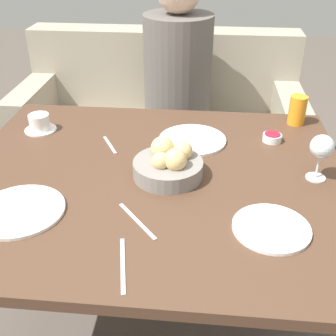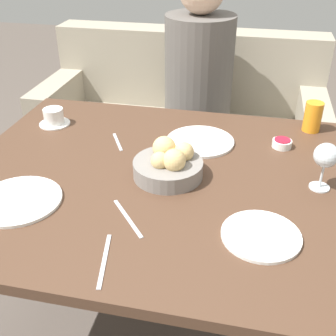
# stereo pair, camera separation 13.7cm
# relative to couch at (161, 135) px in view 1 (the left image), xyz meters

# --- Properties ---
(ground_plane) EXTENTS (10.00, 10.00, 0.00)m
(ground_plane) POSITION_rel_couch_xyz_m (0.10, -1.08, -0.32)
(ground_plane) COLOR #564C44
(dining_table) EXTENTS (1.30, 1.10, 0.72)m
(dining_table) POSITION_rel_couch_xyz_m (0.10, -1.08, 0.31)
(dining_table) COLOR #4C3323
(dining_table) RESTS_ON ground_plane
(couch) EXTENTS (1.56, 0.70, 0.90)m
(couch) POSITION_rel_couch_xyz_m (0.00, 0.00, 0.00)
(couch) COLOR #9E937F
(couch) RESTS_ON ground_plane
(seated_person) EXTENTS (0.35, 0.45, 1.26)m
(seated_person) POSITION_rel_couch_xyz_m (0.11, -0.15, 0.22)
(seated_person) COLOR #23232D
(seated_person) RESTS_ON ground_plane
(bread_basket) EXTENTS (0.23, 0.23, 0.12)m
(bread_basket) POSITION_rel_couch_xyz_m (0.15, -1.07, 0.44)
(bread_basket) COLOR gray
(bread_basket) RESTS_ON dining_table
(plate_near_left) EXTENTS (0.26, 0.26, 0.01)m
(plate_near_left) POSITION_rel_couch_xyz_m (-0.26, -1.31, 0.40)
(plate_near_left) COLOR white
(plate_near_left) RESTS_ON dining_table
(plate_near_right) EXTENTS (0.21, 0.21, 0.01)m
(plate_near_right) POSITION_rel_couch_xyz_m (0.46, -1.32, 0.40)
(plate_near_right) COLOR white
(plate_near_right) RESTS_ON dining_table
(plate_far_center) EXTENTS (0.26, 0.26, 0.01)m
(plate_far_center) POSITION_rel_couch_xyz_m (0.22, -0.82, 0.40)
(plate_far_center) COLOR white
(plate_far_center) RESTS_ON dining_table
(juice_glass) EXTENTS (0.07, 0.07, 0.12)m
(juice_glass) POSITION_rel_couch_xyz_m (0.63, -0.62, 0.45)
(juice_glass) COLOR orange
(juice_glass) RESTS_ON dining_table
(wine_glass) EXTENTS (0.08, 0.08, 0.16)m
(wine_glass) POSITION_rel_couch_xyz_m (0.63, -1.04, 0.51)
(wine_glass) COLOR silver
(wine_glass) RESTS_ON dining_table
(coffee_cup) EXTENTS (0.12, 0.12, 0.07)m
(coffee_cup) POSITION_rel_couch_xyz_m (-0.39, -0.79, 0.43)
(coffee_cup) COLOR white
(coffee_cup) RESTS_ON dining_table
(jam_bowl_berry) EXTENTS (0.07, 0.07, 0.03)m
(jam_bowl_berry) POSITION_rel_couch_xyz_m (0.52, -0.79, 0.41)
(jam_bowl_berry) COLOR white
(jam_bowl_berry) RESTS_ON dining_table
(fork_silver) EXTENTS (0.05, 0.19, 0.00)m
(fork_silver) POSITION_rel_couch_xyz_m (0.08, -1.50, 0.40)
(fork_silver) COLOR #B7B7BC
(fork_silver) RESTS_ON dining_table
(knife_silver) EXTENTS (0.13, 0.16, 0.00)m
(knife_silver) POSITION_rel_couch_xyz_m (0.09, -1.32, 0.40)
(knife_silver) COLOR #B7B7BC
(knife_silver) RESTS_ON dining_table
(spoon_coffee) EXTENTS (0.08, 0.13, 0.00)m
(spoon_coffee) POSITION_rel_couch_xyz_m (-0.09, -0.88, 0.40)
(spoon_coffee) COLOR #B7B7BC
(spoon_coffee) RESTS_ON dining_table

